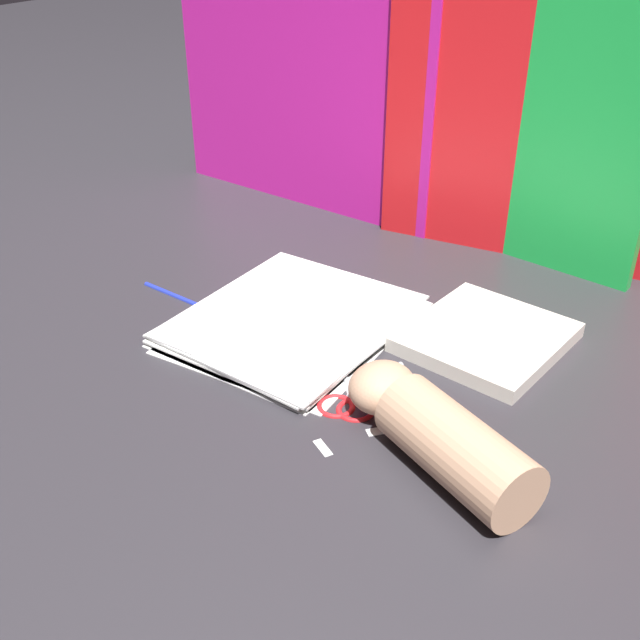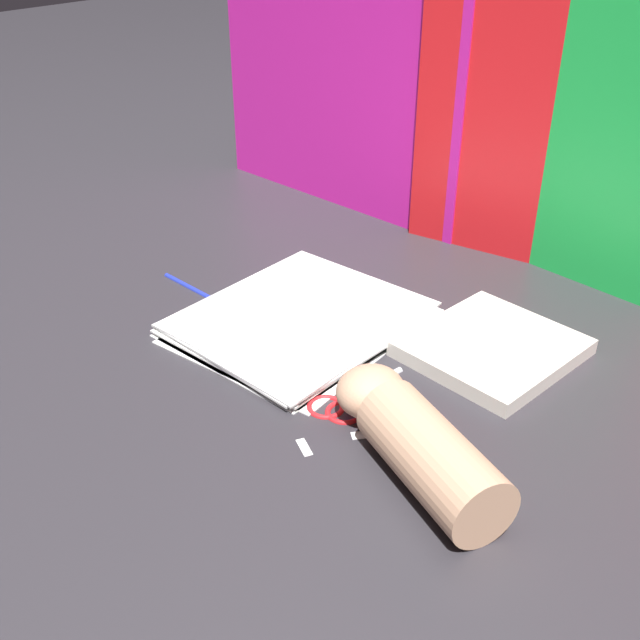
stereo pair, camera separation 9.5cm
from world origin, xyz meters
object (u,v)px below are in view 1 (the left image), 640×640
at_px(scissors, 351,395).
at_px(hand_forearm, 437,432).
at_px(paper_stack, 292,321).
at_px(book_closed, 486,337).

height_order(scissors, hand_forearm, hand_forearm).
height_order(paper_stack, book_closed, book_closed).
bearing_deg(scissors, paper_stack, 146.09).
height_order(paper_stack, scissors, paper_stack).
distance_m(book_closed, hand_forearm, 0.26).
bearing_deg(paper_stack, scissors, -33.91).
bearing_deg(hand_forearm, paper_stack, 151.57).
distance_m(paper_stack, scissors, 0.18).
bearing_deg(hand_forearm, book_closed, 98.29).
height_order(book_closed, scissors, book_closed).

